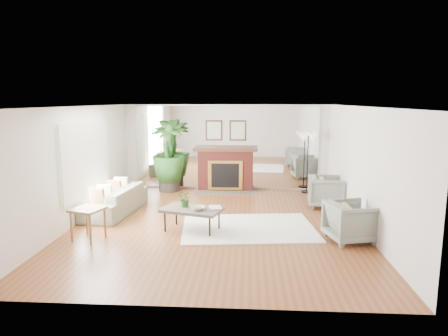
# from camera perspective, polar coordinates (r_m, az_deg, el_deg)

# --- Properties ---
(ground) EXTENTS (7.00, 7.00, 0.00)m
(ground) POSITION_cam_1_polar(r_m,az_deg,el_deg) (8.66, -1.03, -7.99)
(ground) COLOR brown
(ground) RESTS_ON ground
(wall_left) EXTENTS (0.02, 7.00, 2.50)m
(wall_left) POSITION_cam_1_polar(r_m,az_deg,el_deg) (9.10, -20.18, 0.38)
(wall_left) COLOR silver
(wall_left) RESTS_ON ground
(wall_right) EXTENTS (0.02, 7.00, 2.50)m
(wall_right) POSITION_cam_1_polar(r_m,az_deg,el_deg) (8.65, 19.09, -0.02)
(wall_right) COLOR silver
(wall_right) RESTS_ON ground
(wall_back) EXTENTS (6.00, 0.02, 2.50)m
(wall_back) POSITION_cam_1_polar(r_m,az_deg,el_deg) (11.81, 0.30, 2.99)
(wall_back) COLOR silver
(wall_back) RESTS_ON ground
(mirror_panel) EXTENTS (5.40, 0.04, 2.40)m
(mirror_panel) POSITION_cam_1_polar(r_m,az_deg,el_deg) (11.79, 0.29, 2.98)
(mirror_panel) COLOR silver
(mirror_panel) RESTS_ON wall_back
(window_panel) EXTENTS (0.04, 2.40, 1.50)m
(window_panel) POSITION_cam_1_polar(r_m,az_deg,el_deg) (9.44, -19.08, 1.37)
(window_panel) COLOR #B2E09E
(window_panel) RESTS_ON wall_left
(fireplace) EXTENTS (1.85, 0.83, 2.05)m
(fireplace) POSITION_cam_1_polar(r_m,az_deg,el_deg) (11.67, 0.23, -0.02)
(fireplace) COLOR maroon
(fireplace) RESTS_ON ground
(area_rug) EXTENTS (2.89, 2.21, 0.03)m
(area_rug) POSITION_cam_1_polar(r_m,az_deg,el_deg) (8.38, 3.50, -8.52)
(area_rug) COLOR white
(area_rug) RESTS_ON ground
(coffee_table) EXTENTS (1.33, 1.00, 0.47)m
(coffee_table) POSITION_cam_1_polar(r_m,az_deg,el_deg) (8.13, -4.59, -6.03)
(coffee_table) COLOR #5A5047
(coffee_table) RESTS_ON ground
(sofa) EXTENTS (1.04, 2.19, 0.62)m
(sofa) POSITION_cam_1_polar(r_m,az_deg,el_deg) (9.73, -15.28, -4.46)
(sofa) COLOR slate
(sofa) RESTS_ON ground
(armchair_back) EXTENTS (0.92, 0.90, 0.77)m
(armchair_back) POSITION_cam_1_polar(r_m,az_deg,el_deg) (10.25, 14.36, -3.26)
(armchair_back) COLOR gray
(armchair_back) RESTS_ON ground
(armchair_front) EXTENTS (1.01, 0.99, 0.76)m
(armchair_front) POSITION_cam_1_polar(r_m,az_deg,el_deg) (7.92, 17.68, -7.29)
(armchair_front) COLOR gray
(armchair_front) RESTS_ON ground
(side_table) EXTENTS (0.67, 0.67, 0.62)m
(side_table) POSITION_cam_1_polar(r_m,az_deg,el_deg) (8.01, -18.90, -6.14)
(side_table) COLOR olive
(side_table) RESTS_ON ground
(potted_ficus) EXTENTS (1.06, 1.06, 2.08)m
(potted_ficus) POSITION_cam_1_polar(r_m,az_deg,el_deg) (11.65, -7.92, 2.12)
(potted_ficus) COLOR #29241E
(potted_ficus) RESTS_ON ground
(floor_lamp) EXTENTS (0.55, 0.31, 1.70)m
(floor_lamp) POSITION_cam_1_polar(r_m,az_deg,el_deg) (11.50, 11.94, 3.61)
(floor_lamp) COLOR black
(floor_lamp) RESTS_ON ground
(tabletop_plant) EXTENTS (0.33, 0.29, 0.33)m
(tabletop_plant) POSITION_cam_1_polar(r_m,az_deg,el_deg) (8.21, -5.54, -4.42)
(tabletop_plant) COLOR #295A21
(tabletop_plant) RESTS_ON coffee_table
(fruit_bowl) EXTENTS (0.36, 0.36, 0.07)m
(fruit_bowl) POSITION_cam_1_polar(r_m,az_deg,el_deg) (7.99, -3.80, -5.75)
(fruit_bowl) COLOR olive
(fruit_bowl) RESTS_ON coffee_table
(book) EXTENTS (0.29, 0.35, 0.02)m
(book) POSITION_cam_1_polar(r_m,az_deg,el_deg) (8.10, -2.08, -5.70)
(book) COLOR olive
(book) RESTS_ON coffee_table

